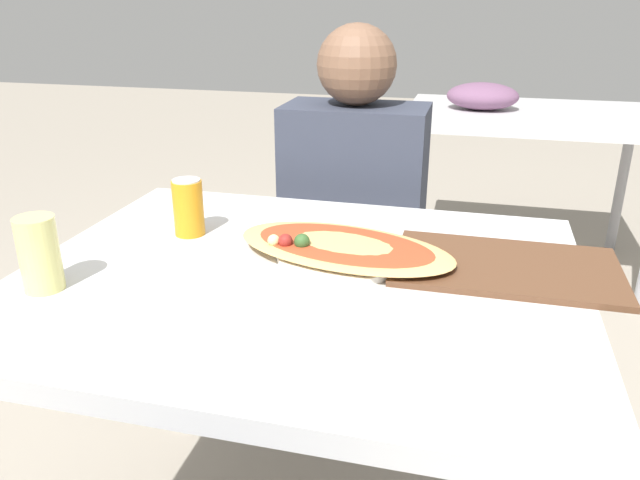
% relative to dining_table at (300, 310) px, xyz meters
% --- Properties ---
extents(dining_table, '(1.06, 0.88, 0.76)m').
position_rel_dining_table_xyz_m(dining_table, '(0.00, 0.00, 0.00)').
color(dining_table, silver).
rests_on(dining_table, ground_plane).
extents(chair_far_seated, '(0.40, 0.40, 0.93)m').
position_rel_dining_table_xyz_m(chair_far_seated, '(-0.03, 0.77, -0.16)').
color(chair_far_seated, '#2D3851').
rests_on(chair_far_seated, ground_plane).
extents(person_seated, '(0.40, 0.26, 1.18)m').
position_rel_dining_table_xyz_m(person_seated, '(-0.03, 0.65, 0.03)').
color(person_seated, '#2D2D38').
rests_on(person_seated, ground_plane).
extents(pizza_main, '(0.49, 0.32, 0.06)m').
position_rel_dining_table_xyz_m(pizza_main, '(0.06, 0.09, 0.10)').
color(pizza_main, white).
rests_on(pizza_main, dining_table).
extents(soda_can, '(0.07, 0.07, 0.12)m').
position_rel_dining_table_xyz_m(soda_can, '(-0.29, 0.14, 0.14)').
color(soda_can, orange).
rests_on(soda_can, dining_table).
extents(drink_glass, '(0.07, 0.07, 0.14)m').
position_rel_dining_table_xyz_m(drink_glass, '(-0.43, -0.18, 0.15)').
color(drink_glass, '#E0DB7F').
rests_on(drink_glass, dining_table).
extents(serving_tray, '(0.43, 0.27, 0.01)m').
position_rel_dining_table_xyz_m(serving_tray, '(0.38, 0.11, 0.09)').
color(serving_tray, brown).
rests_on(serving_tray, dining_table).
extents(background_table, '(1.10, 0.80, 0.88)m').
position_rel_dining_table_xyz_m(background_table, '(0.49, 1.91, 0.02)').
color(background_table, silver).
rests_on(background_table, ground_plane).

